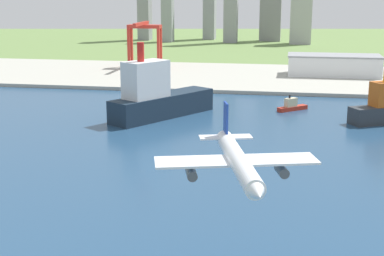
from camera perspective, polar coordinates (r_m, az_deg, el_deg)
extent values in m
plane|color=#638145|center=(256.98, 0.49, -1.27)|extent=(2400.00, 2400.00, 0.00)
cube|color=navy|center=(200.63, -2.42, -5.59)|extent=(840.00, 360.00, 0.15)
cube|color=#A8A79B|center=(441.58, 4.69, 5.14)|extent=(840.00, 140.00, 2.50)
cylinder|color=white|center=(124.81, 4.59, -3.25)|extent=(14.42, 38.05, 4.12)
cone|color=white|center=(105.42, 6.58, -6.51)|extent=(5.00, 5.43, 3.92)
cube|color=white|center=(126.80, 4.43, -3.27)|extent=(37.00, 17.95, 0.50)
cube|color=#193899|center=(140.10, 3.40, 0.57)|extent=(1.74, 4.57, 9.90)
cube|color=white|center=(140.98, 3.37, -0.90)|extent=(13.64, 7.60, 0.36)
cylinder|color=#4C4F54|center=(128.50, 8.96, -4.23)|extent=(3.65, 5.79, 2.27)
cylinder|color=#4C4F54|center=(125.07, -0.07, -4.55)|extent=(3.65, 5.79, 2.27)
cube|color=#B22D1E|center=(325.72, 10.00, 1.95)|extent=(17.07, 16.14, 2.35)
cube|color=beige|center=(324.11, 9.85, 2.54)|extent=(7.48, 7.27, 4.79)
cylinder|color=black|center=(322.86, 9.74, 3.11)|extent=(0.99, 0.99, 1.88)
cube|color=#192838|center=(303.97, -2.93, 2.25)|extent=(47.08, 62.41, 12.06)
cube|color=silver|center=(293.18, -4.63, 4.87)|extent=(22.95, 26.28, 18.86)
cylinder|color=red|center=(289.20, -5.16, 7.58)|extent=(3.55, 3.55, 9.65)
cube|color=#B72D23|center=(485.31, -6.33, 7.96)|extent=(2.20, 2.20, 32.66)
cube|color=#B72D23|center=(478.71, -3.37, 7.94)|extent=(2.20, 2.20, 32.66)
cube|color=#B72D23|center=(492.95, -6.07, 8.05)|extent=(2.20, 2.20, 32.66)
cube|color=#B72D23|center=(486.46, -3.15, 8.03)|extent=(2.20, 2.20, 32.66)
cube|color=#B72D23|center=(484.30, -4.78, 10.09)|extent=(27.91, 10.00, 2.80)
cube|color=#B72D23|center=(474.27, -5.11, 10.34)|extent=(2.60, 40.94, 2.60)
cube|color=white|center=(450.52, 13.98, 6.05)|extent=(68.09, 30.53, 14.56)
cube|color=gray|center=(449.61, 14.04, 7.04)|extent=(69.45, 31.14, 1.20)
cube|color=gray|center=(754.33, -2.46, 11.58)|extent=(14.04, 16.45, 78.71)
cube|color=gray|center=(773.76, 7.89, 12.38)|extent=(27.75, 18.29, 102.03)
cube|color=#A4A4A6|center=(736.61, 10.87, 11.52)|extent=(26.30, 22.14, 84.12)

